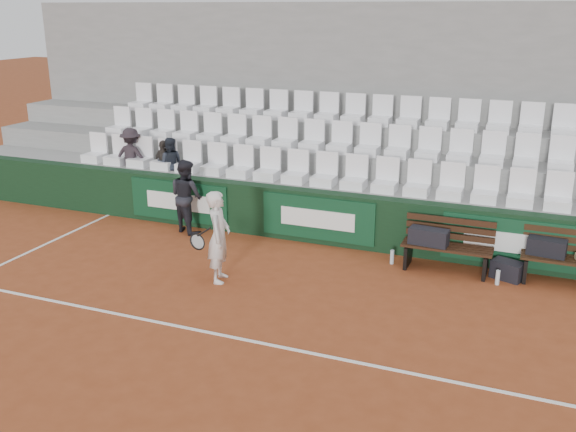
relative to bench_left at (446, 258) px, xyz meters
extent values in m
plane|color=brown|center=(-2.25, -3.44, -0.23)|extent=(80.00, 80.00, 0.00)
cube|color=white|center=(-2.25, -3.44, -0.22)|extent=(18.00, 0.06, 0.01)
cube|color=black|center=(-2.25, 0.56, 0.28)|extent=(18.00, 0.30, 1.00)
cube|color=#0C381E|center=(-5.45, 0.39, 0.30)|extent=(2.20, 0.04, 0.82)
cube|color=#0C381E|center=(-2.45, 0.39, 0.30)|extent=(2.20, 0.04, 0.82)
cube|color=#0C381E|center=(0.95, 0.39, 0.30)|extent=(2.20, 0.04, 0.82)
cube|color=#969693|center=(-2.25, 1.18, 0.28)|extent=(18.00, 0.95, 1.00)
cube|color=gray|center=(-2.25, 2.13, 0.50)|extent=(18.00, 0.95, 1.45)
cube|color=gray|center=(-2.25, 3.08, 0.72)|extent=(18.00, 0.95, 1.90)
cube|color=gray|center=(-2.25, 3.71, 1.98)|extent=(18.00, 0.30, 4.40)
cube|color=white|center=(-2.25, 1.01, 1.09)|extent=(11.90, 0.44, 0.63)
cube|color=white|center=(-2.25, 1.96, 1.54)|extent=(11.90, 0.44, 0.63)
cube|color=white|center=(-2.25, 2.91, 1.99)|extent=(11.90, 0.44, 0.63)
cube|color=#321B0F|center=(0.00, 0.00, 0.00)|extent=(1.50, 0.56, 0.45)
cube|color=#331E0F|center=(1.92, 0.14, 0.00)|extent=(1.50, 0.56, 0.45)
cube|color=black|center=(-0.31, -0.04, 0.36)|extent=(0.68, 0.34, 0.28)
cube|color=black|center=(1.55, 0.18, 0.36)|extent=(0.63, 0.35, 0.28)
cube|color=black|center=(1.00, 0.03, -0.07)|extent=(0.58, 0.46, 0.30)
cylinder|color=silver|center=(-0.92, -0.03, -0.10)|extent=(0.07, 0.07, 0.25)
cylinder|color=silver|center=(0.87, -0.27, -0.10)|extent=(0.07, 0.07, 0.25)
imported|color=silver|center=(-3.39, -1.78, 0.54)|extent=(0.50, 0.63, 1.52)
torus|color=black|center=(-3.79, -1.78, 0.40)|extent=(0.19, 0.30, 0.26)
cylinder|color=black|center=(-3.66, -1.78, 0.58)|extent=(0.26, 0.03, 0.20)
imported|color=black|center=(-5.12, 0.15, 0.51)|extent=(0.88, 0.80, 1.47)
imported|color=black|center=(-6.99, 1.06, 1.40)|extent=(0.87, 0.57, 1.26)
imported|color=#322C28|center=(-6.18, 1.06, 1.30)|extent=(0.67, 0.46, 1.05)
imported|color=#1E232D|center=(-6.03, 1.06, 1.34)|extent=(0.67, 0.60, 1.12)
camera|label=1|loc=(1.25, -10.40, 4.07)|focal=40.00mm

